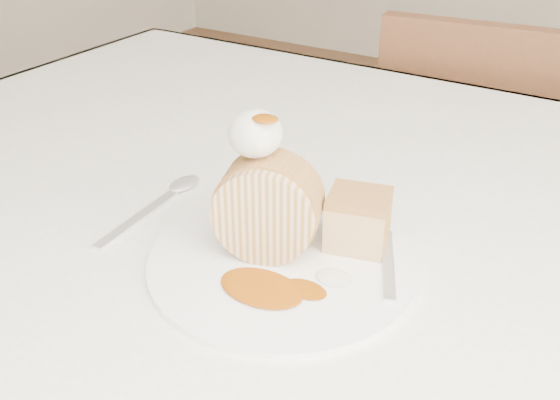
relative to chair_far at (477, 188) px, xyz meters
The scene contains 10 objects.
table 0.64m from the chair_far, 90.57° to the right, with size 1.40×0.90×0.75m.
chair_far is the anchor object (origin of this frame).
plate 0.81m from the chair_far, 90.64° to the right, with size 0.26×0.26×0.01m, color white.
roulade_slice 0.83m from the chair_far, 92.11° to the right, with size 0.10×0.10×0.05m, color #D0B891.
cake_chunk 0.77m from the chair_far, 86.72° to the right, with size 0.06×0.05×0.05m, color #AE7D41.
whipped_cream 0.85m from the chair_far, 93.31° to the right, with size 0.05×0.05×0.04m, color white.
caramel_drizzle 0.87m from the chair_far, 92.19° to the right, with size 0.02×0.02×0.01m, color #893F05.
caramel_pool 0.86m from the chair_far, 90.00° to the right, with size 0.08×0.05×0.00m, color #893F05, non-canonical shape.
fork 0.78m from the chair_far, 83.54° to the right, with size 0.02×0.15×0.00m, color silver.
spoon 0.84m from the chair_far, 103.24° to the right, with size 0.02×0.16×0.00m, color silver.
Camera 1 is at (0.25, -0.37, 1.10)m, focal length 40.00 mm.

